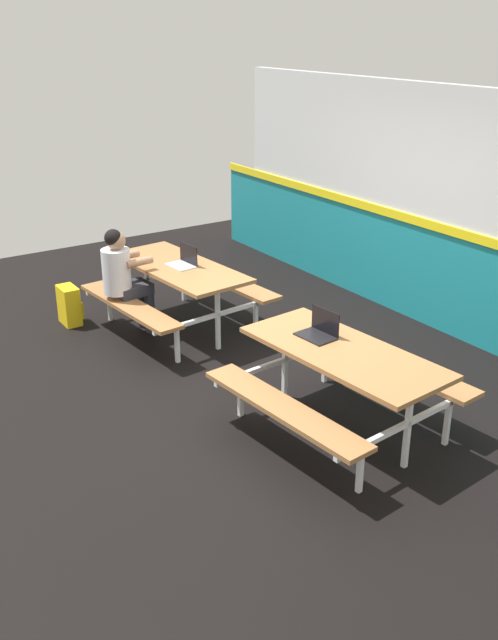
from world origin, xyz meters
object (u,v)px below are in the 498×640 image
(student_nearer, at_px, (123,274))
(laptop_dark, at_px, (319,331))
(backpack_dark, at_px, (70,306))
(laptop_silver, at_px, (184,262))
(picnic_table_left, at_px, (179,280))
(picnic_table_right, at_px, (342,368))

(student_nearer, xyz_separation_m, laptop_dark, (2.48, 0.67, 0.08))
(laptop_dark, bearing_deg, backpack_dark, -161.10)
(laptop_silver, bearing_deg, picnic_table_left, -131.23)
(laptop_silver, xyz_separation_m, backpack_dark, (-0.85, -1.02, -0.57))
(laptop_silver, bearing_deg, picnic_table_right, 0.94)
(picnic_table_right, bearing_deg, laptop_dark, 178.56)
(picnic_table_right, height_order, backpack_dark, picnic_table_right)
(picnic_table_right, height_order, laptop_dark, laptop_dark)
(picnic_table_left, height_order, laptop_silver, laptop_silver)
(picnic_table_right, xyz_separation_m, laptop_dark, (-0.33, 0.01, 0.21))
(picnic_table_right, relative_size, laptop_dark, 5.38)
(picnic_table_left, relative_size, backpack_dark, 4.14)
(picnic_table_right, relative_size, backpack_dark, 4.14)
(student_nearer, xyz_separation_m, backpack_dark, (-0.64, -0.40, -0.49))
(laptop_silver, xyz_separation_m, laptop_dark, (2.27, 0.05, 0.00))
(student_nearer, height_order, laptop_silver, student_nearer)
(laptop_silver, bearing_deg, backpack_dark, -130.00)
(picnic_table_right, bearing_deg, student_nearer, -166.79)
(picnic_table_right, height_order, laptop_silver, laptop_silver)
(student_nearer, relative_size, laptop_dark, 3.57)
(picnic_table_left, relative_size, laptop_dark, 5.38)
(picnic_table_left, distance_m, backpack_dark, 1.32)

